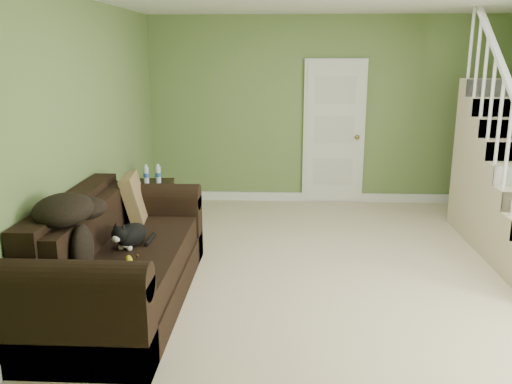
# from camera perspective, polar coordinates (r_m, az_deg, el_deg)

# --- Properties ---
(floor) EXTENTS (5.00, 5.50, 0.01)m
(floor) POSITION_cam_1_polar(r_m,az_deg,el_deg) (5.39, 9.32, -8.67)
(floor) COLOR #C2B28C
(floor) RESTS_ON ground
(wall_back) EXTENTS (5.00, 0.04, 2.60)m
(wall_back) POSITION_cam_1_polar(r_m,az_deg,el_deg) (7.74, 7.51, 8.43)
(wall_back) COLOR olive
(wall_back) RESTS_ON floor
(wall_front) EXTENTS (5.00, 0.04, 2.60)m
(wall_front) POSITION_cam_1_polar(r_m,az_deg,el_deg) (2.40, 17.71, -5.82)
(wall_front) COLOR olive
(wall_front) RESTS_ON floor
(wall_left) EXTENTS (0.04, 5.50, 2.60)m
(wall_left) POSITION_cam_1_polar(r_m,az_deg,el_deg) (5.33, -17.93, 5.14)
(wall_left) COLOR olive
(wall_left) RESTS_ON floor
(baseboard_back) EXTENTS (5.00, 0.04, 0.12)m
(baseboard_back) POSITION_cam_1_polar(r_m,az_deg,el_deg) (7.94, 7.23, -0.53)
(baseboard_back) COLOR white
(baseboard_back) RESTS_ON floor
(baseboard_left) EXTENTS (0.04, 5.50, 0.12)m
(baseboard_left) POSITION_cam_1_polar(r_m,az_deg,el_deg) (5.64, -16.66, -7.37)
(baseboard_left) COLOR white
(baseboard_left) RESTS_ON floor
(door) EXTENTS (0.86, 0.12, 2.02)m
(door) POSITION_cam_1_polar(r_m,az_deg,el_deg) (7.74, 8.21, 6.21)
(door) COLOR white
(door) RESTS_ON floor
(sofa) EXTENTS (1.02, 2.37, 0.94)m
(sofa) POSITION_cam_1_polar(r_m,az_deg,el_deg) (4.80, -14.47, -7.31)
(sofa) COLOR black
(sofa) RESTS_ON floor
(side_table) EXTENTS (0.51, 0.51, 0.79)m
(side_table) POSITION_cam_1_polar(r_m,az_deg,el_deg) (6.83, -10.62, -1.19)
(side_table) COLOR black
(side_table) RESTS_ON floor
(cat) EXTENTS (0.29, 0.54, 0.26)m
(cat) POSITION_cam_1_polar(r_m,az_deg,el_deg) (4.69, -13.03, -4.48)
(cat) COLOR black
(cat) RESTS_ON sofa
(banana) EXTENTS (0.12, 0.20, 0.05)m
(banana) POSITION_cam_1_polar(r_m,az_deg,el_deg) (4.36, -13.21, -7.01)
(banana) COLOR gold
(banana) RESTS_ON sofa
(throw_pillow) EXTENTS (0.28, 0.49, 0.48)m
(throw_pillow) POSITION_cam_1_polar(r_m,az_deg,el_deg) (5.46, -12.68, -0.64)
(throw_pillow) COLOR #513420
(throw_pillow) RESTS_ON sofa
(throw_blanket) EXTENTS (0.55, 0.65, 0.23)m
(throw_blanket) POSITION_cam_1_polar(r_m,az_deg,el_deg) (4.27, -19.61, -1.78)
(throw_blanket) COLOR black
(throw_blanket) RESTS_ON sofa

